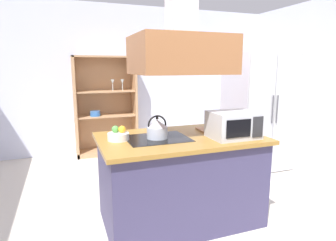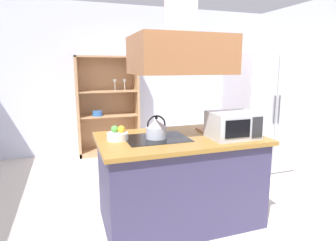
{
  "view_description": "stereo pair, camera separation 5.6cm",
  "coord_description": "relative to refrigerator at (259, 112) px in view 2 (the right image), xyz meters",
  "views": [
    {
      "loc": [
        -1.16,
        -2.47,
        1.59
      ],
      "look_at": [
        -0.07,
        0.46,
        1.0
      ],
      "focal_mm": 30.69,
      "sensor_mm": 36.0,
      "label": 1
    },
    {
      "loc": [
        -1.11,
        -2.49,
        1.59
      ],
      "look_at": [
        -0.07,
        0.46,
        1.0
      ],
      "focal_mm": 30.69,
      "sensor_mm": 36.0,
      "label": 2
    }
  ],
  "objects": [
    {
      "name": "range_hood",
      "position": [
        -1.77,
        -1.09,
        0.9
      ],
      "size": [
        0.9,
        0.7,
        1.18
      ],
      "color": "#945C36"
    },
    {
      "name": "cutting_board",
      "position": [
        -1.32,
        -0.95,
        0.01
      ],
      "size": [
        0.36,
        0.26,
        0.02
      ],
      "primitive_type": "cube",
      "rotation": [
        0.0,
        0.0,
        -0.07
      ],
      "color": "#AB7A57",
      "rests_on": "kitchen_island"
    },
    {
      "name": "ground_plane",
      "position": [
        -1.71,
        -1.2,
        -0.9
      ],
      "size": [
        7.8,
        7.8,
        0.0
      ],
      "primitive_type": "plane",
      "color": "beige"
    },
    {
      "name": "wall_back",
      "position": [
        -1.71,
        1.8,
        0.45
      ],
      "size": [
        6.0,
        0.12,
        2.7
      ],
      "primitive_type": "cube",
      "color": "silver",
      "rests_on": "ground"
    },
    {
      "name": "dish_cabinet",
      "position": [
        -2.13,
        1.58,
        -0.12
      ],
      "size": [
        1.1,
        0.4,
        1.77
      ],
      "color": "tan",
      "rests_on": "ground"
    },
    {
      "name": "kitchen_island",
      "position": [
        -1.77,
        -1.09,
        -0.44
      ],
      "size": [
        1.62,
        0.99,
        0.9
      ],
      "color": "#393456",
      "rests_on": "ground"
    },
    {
      "name": "microwave",
      "position": [
        -1.31,
        -1.32,
        0.13
      ],
      "size": [
        0.46,
        0.35,
        0.26
      ],
      "color": "#B7BABF",
      "rests_on": "kitchen_island"
    },
    {
      "name": "refrigerator",
      "position": [
        0.0,
        0.0,
        0.0
      ],
      "size": [
        0.9,
        0.77,
        1.79
      ],
      "color": "#BCB9C6",
      "rests_on": "ground"
    },
    {
      "name": "kettle",
      "position": [
        -2.02,
        -1.09,
        0.1
      ],
      "size": [
        0.2,
        0.2,
        0.23
      ],
      "color": "#AEB7C8",
      "rests_on": "kitchen_island"
    },
    {
      "name": "fruit_bowl",
      "position": [
        -2.38,
        -1.03,
        0.05
      ],
      "size": [
        0.2,
        0.2,
        0.14
      ],
      "color": "silver",
      "rests_on": "kitchen_island"
    }
  ]
}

